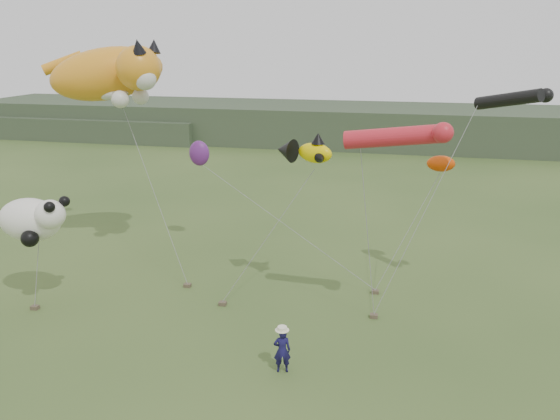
{
  "coord_description": "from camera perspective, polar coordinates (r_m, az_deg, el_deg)",
  "views": [
    {
      "loc": [
        4.24,
        -15.42,
        10.58
      ],
      "look_at": [
        0.1,
        3.0,
        4.79
      ],
      "focal_mm": 35.0,
      "sensor_mm": 36.0,
      "label": 1
    }
  ],
  "objects": [
    {
      "name": "ground",
      "position": [
        19.18,
        -2.36,
        -16.45
      ],
      "size": [
        120.0,
        120.0,
        0.0
      ],
      "primitive_type": "plane",
      "color": "#385123",
      "rests_on": "ground"
    },
    {
      "name": "headland",
      "position": [
        61.18,
        5.69,
        8.84
      ],
      "size": [
        90.0,
        13.0,
        4.0
      ],
      "color": "#2D3D28",
      "rests_on": "ground"
    },
    {
      "name": "festival_attendant",
      "position": [
        18.73,
        0.22,
        -14.46
      ],
      "size": [
        0.66,
        0.52,
        1.59
      ],
      "primitive_type": "imported",
      "rotation": [
        0.0,
        0.0,
        3.41
      ],
      "color": "#141141",
      "rests_on": "ground"
    },
    {
      "name": "sandbag_anchors",
      "position": [
        23.63,
        -4.34,
        -9.38
      ],
      "size": [
        14.09,
        4.86,
        0.16
      ],
      "color": "brown",
      "rests_on": "ground"
    },
    {
      "name": "cat_kite",
      "position": [
        27.71,
        -17.01,
        13.48
      ],
      "size": [
        7.17,
        4.54,
        3.28
      ],
      "color": "orange",
      "rests_on": "ground"
    },
    {
      "name": "fish_kite",
      "position": [
        21.81,
        2.53,
        6.16
      ],
      "size": [
        2.6,
        1.73,
        1.27
      ],
      "color": "#E9CC00",
      "rests_on": "ground"
    },
    {
      "name": "tube_kites",
      "position": [
        20.32,
        16.32,
        8.63
      ],
      "size": [
        7.33,
        4.97,
        2.12
      ],
      "color": "black",
      "rests_on": "ground"
    },
    {
      "name": "panda_kite",
      "position": [
        24.24,
        -24.39,
        -0.9
      ],
      "size": [
        3.12,
        2.02,
        1.94
      ],
      "color": "white",
      "rests_on": "ground"
    },
    {
      "name": "misc_kites",
      "position": [
        26.62,
        0.35,
        5.58
      ],
      "size": [
        13.02,
        2.26,
        1.35
      ],
      "color": "#D13D04",
      "rests_on": "ground"
    }
  ]
}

